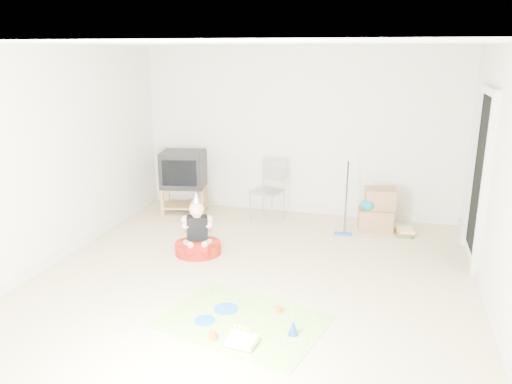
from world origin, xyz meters
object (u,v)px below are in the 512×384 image
(tv_stand, at_px, (184,197))
(seated_woman, at_px, (198,241))
(birthday_cake, at_px, (242,341))
(folding_chair, at_px, (267,191))
(cardboard_boxes, at_px, (377,210))
(crt_tv, at_px, (183,169))

(tv_stand, height_order, seated_woman, seated_woman)
(birthday_cake, bearing_deg, seated_woman, 122.43)
(tv_stand, distance_m, seated_woman, 1.77)
(seated_woman, bearing_deg, folding_chair, 71.52)
(tv_stand, relative_size, cardboard_boxes, 1.25)
(crt_tv, bearing_deg, seated_woman, -71.72)
(folding_chair, relative_size, seated_woman, 1.12)
(birthday_cake, bearing_deg, tv_stand, 120.83)
(cardboard_boxes, relative_size, seated_woman, 0.73)
(crt_tv, height_order, birthday_cake, crt_tv)
(seated_woman, bearing_deg, tv_stand, 118.90)
(seated_woman, bearing_deg, birthday_cake, -57.57)
(tv_stand, height_order, crt_tv, crt_tv)
(folding_chair, distance_m, cardboard_boxes, 1.65)
(cardboard_boxes, distance_m, seated_woman, 2.67)
(crt_tv, relative_size, birthday_cake, 2.37)
(crt_tv, relative_size, cardboard_boxes, 1.08)
(tv_stand, xyz_separation_m, cardboard_boxes, (3.01, 0.03, 0.03))
(folding_chair, relative_size, cardboard_boxes, 1.54)
(tv_stand, xyz_separation_m, crt_tv, (0.00, 0.00, 0.46))
(cardboard_boxes, bearing_deg, birthday_cake, -106.63)
(birthday_cake, bearing_deg, cardboard_boxes, 73.37)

